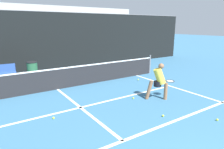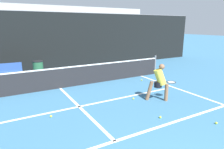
{
  "view_description": "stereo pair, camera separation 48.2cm",
  "coord_description": "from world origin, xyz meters",
  "px_view_note": "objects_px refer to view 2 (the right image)",
  "views": [
    {
      "loc": [
        -2.6,
        -0.38,
        2.74
      ],
      "look_at": [
        1.38,
        5.65,
        0.95
      ],
      "focal_mm": 32.0,
      "sensor_mm": 36.0,
      "label": 1
    },
    {
      "loc": [
        -2.19,
        -0.63,
        2.74
      ],
      "look_at": [
        1.38,
        5.65,
        0.95
      ],
      "focal_mm": 32.0,
      "sensor_mm": 36.0,
      "label": 2
    }
  ],
  "objects_px": {
    "parked_car": "(46,55)",
    "player_practicing": "(160,81)",
    "courtside_bench": "(5,71)",
    "trash_bin": "(38,69)"
  },
  "relations": [
    {
      "from": "parked_car",
      "to": "player_practicing",
      "type": "bearing_deg",
      "value": -78.89
    },
    {
      "from": "courtside_bench",
      "to": "parked_car",
      "type": "height_order",
      "value": "parked_car"
    },
    {
      "from": "parked_car",
      "to": "courtside_bench",
      "type": "bearing_deg",
      "value": -125.25
    },
    {
      "from": "courtside_bench",
      "to": "trash_bin",
      "type": "bearing_deg",
      "value": -3.2
    },
    {
      "from": "player_practicing",
      "to": "courtside_bench",
      "type": "xyz_separation_m",
      "value": [
        -4.87,
        5.95,
        -0.28
      ]
    },
    {
      "from": "player_practicing",
      "to": "parked_car",
      "type": "xyz_separation_m",
      "value": [
        -1.97,
        10.05,
        -0.18
      ]
    },
    {
      "from": "courtside_bench",
      "to": "trash_bin",
      "type": "relative_size",
      "value": 1.86
    },
    {
      "from": "courtside_bench",
      "to": "parked_car",
      "type": "distance_m",
      "value": 5.02
    },
    {
      "from": "player_practicing",
      "to": "trash_bin",
      "type": "xyz_separation_m",
      "value": [
        -3.27,
        5.8,
        -0.3
      ]
    },
    {
      "from": "player_practicing",
      "to": "courtside_bench",
      "type": "height_order",
      "value": "player_practicing"
    }
  ]
}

